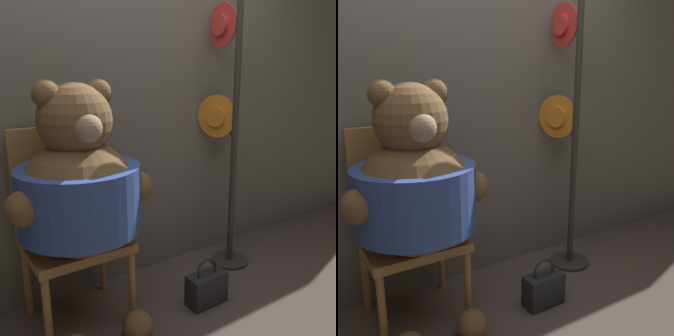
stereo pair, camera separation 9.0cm
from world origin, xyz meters
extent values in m
plane|color=#4C423D|center=(0.00, 0.00, 0.00)|extent=(14.00, 14.00, 0.00)
cube|color=#66605B|center=(0.00, 0.74, 1.24)|extent=(8.00, 0.10, 2.47)
cylinder|color=#9E703D|center=(-0.64, 0.22, 0.22)|extent=(0.04, 0.04, 0.43)
cylinder|color=#9E703D|center=(-0.17, 0.22, 0.22)|extent=(0.04, 0.04, 0.43)
cylinder|color=#9E703D|center=(-0.64, 0.61, 0.22)|extent=(0.04, 0.04, 0.43)
cylinder|color=#9E703D|center=(-0.17, 0.61, 0.22)|extent=(0.04, 0.04, 0.43)
cube|color=#9E703D|center=(-0.41, 0.41, 0.46)|extent=(0.53, 0.45, 0.05)
cube|color=#9E703D|center=(-0.41, 0.62, 0.79)|extent=(0.53, 0.04, 0.61)
sphere|color=brown|center=(-0.39, 0.35, 0.75)|extent=(0.62, 0.62, 0.62)
cylinder|color=#334C99|center=(-0.39, 0.35, 0.75)|extent=(0.63, 0.63, 0.34)
sphere|color=brown|center=(-0.39, 0.35, 1.15)|extent=(0.37, 0.37, 0.37)
sphere|color=brown|center=(-0.52, 0.35, 1.28)|extent=(0.14, 0.14, 0.14)
sphere|color=brown|center=(-0.26, 0.35, 1.28)|extent=(0.14, 0.14, 0.14)
sphere|color=#997A5B|center=(-0.39, 0.19, 1.13)|extent=(0.14, 0.14, 0.14)
sphere|color=brown|center=(-0.69, 0.27, 0.78)|extent=(0.17, 0.17, 0.17)
sphere|color=brown|center=(-0.10, 0.27, 0.78)|extent=(0.17, 0.17, 0.17)
sphere|color=brown|center=(-0.22, 0.07, 0.08)|extent=(0.16, 0.16, 0.16)
cylinder|color=#332D28|center=(0.76, 0.41, 0.01)|extent=(0.28, 0.28, 0.02)
cylinder|color=#332D28|center=(0.76, 0.41, 0.94)|extent=(0.04, 0.04, 1.88)
cylinder|color=red|center=(0.76, 0.58, 1.68)|extent=(0.02, 0.29, 0.29)
cylinder|color=red|center=(0.76, 0.58, 1.68)|extent=(0.07, 0.14, 0.14)
cylinder|color=tan|center=(0.86, 0.55, 1.04)|extent=(0.15, 0.21, 0.25)
cylinder|color=tan|center=(0.86, 0.55, 1.04)|extent=(0.11, 0.13, 0.12)
cylinder|color=orange|center=(0.71, 0.55, 1.08)|extent=(0.11, 0.28, 0.30)
cylinder|color=orange|center=(0.71, 0.55, 1.08)|extent=(0.10, 0.15, 0.14)
cube|color=#232328|center=(0.28, 0.11, 0.10)|extent=(0.24, 0.12, 0.20)
torus|color=#232328|center=(0.28, 0.11, 0.23)|extent=(0.15, 0.02, 0.15)
camera|label=1|loc=(-1.05, -1.43, 1.39)|focal=40.00mm
camera|label=2|loc=(-0.97, -1.48, 1.39)|focal=40.00mm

